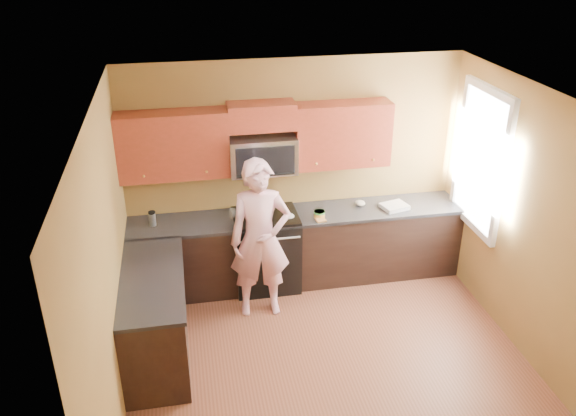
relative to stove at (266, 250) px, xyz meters
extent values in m
plane|color=brown|center=(0.40, -1.68, -0.47)|extent=(4.00, 4.00, 0.00)
plane|color=white|center=(0.40, -1.68, 2.23)|extent=(4.00, 4.00, 0.00)
plane|color=brown|center=(0.40, 0.32, 0.88)|extent=(4.00, 0.00, 4.00)
plane|color=brown|center=(-1.60, -1.68, 0.88)|extent=(0.00, 4.00, 4.00)
plane|color=brown|center=(2.40, -1.68, 0.88)|extent=(0.00, 4.00, 4.00)
cube|color=black|center=(0.40, 0.02, -0.03)|extent=(4.00, 0.60, 0.88)
cube|color=black|center=(-1.30, -1.08, -0.03)|extent=(0.60, 1.60, 0.88)
cube|color=black|center=(0.40, 0.01, 0.43)|extent=(4.00, 0.62, 0.04)
cube|color=black|center=(-1.29, -1.08, 0.43)|extent=(0.62, 1.60, 0.04)
cube|color=maroon|center=(0.00, 0.16, 1.62)|extent=(0.76, 0.33, 0.30)
imported|color=pink|center=(-0.14, -0.53, 0.45)|extent=(0.69, 0.47, 1.84)
cube|color=#B27F47|center=(0.62, -0.21, 0.45)|extent=(0.12, 0.12, 0.01)
ellipsoid|color=silver|center=(0.27, -0.09, 0.48)|extent=(0.14, 0.14, 0.06)
ellipsoid|color=silver|center=(1.19, 0.09, 0.48)|extent=(0.15, 0.16, 0.07)
cube|color=white|center=(1.57, -0.06, 0.47)|extent=(0.35, 0.31, 0.05)
cylinder|color=silver|center=(-0.38, 0.03, 0.51)|extent=(0.07, 0.07, 0.12)
camera|label=1|loc=(-0.90, -6.10, 3.56)|focal=36.71mm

